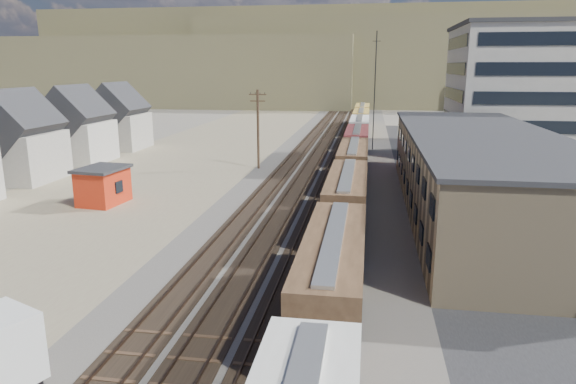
# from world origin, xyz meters

# --- Properties ---
(ground) EXTENTS (300.00, 300.00, 0.00)m
(ground) POSITION_xyz_m (0.00, 0.00, 0.00)
(ground) COLOR #6B6356
(ground) RESTS_ON ground
(ballast_bed) EXTENTS (18.00, 200.00, 0.06)m
(ballast_bed) POSITION_xyz_m (0.00, 50.00, 0.03)
(ballast_bed) COLOR #4C4742
(ballast_bed) RESTS_ON ground
(dirt_yard) EXTENTS (24.00, 180.00, 0.03)m
(dirt_yard) POSITION_xyz_m (-20.00, 40.00, 0.01)
(dirt_yard) COLOR #817059
(dirt_yard) RESTS_ON ground
(asphalt_lot) EXTENTS (26.00, 120.00, 0.04)m
(asphalt_lot) POSITION_xyz_m (22.00, 35.00, 0.02)
(asphalt_lot) COLOR #232326
(asphalt_lot) RESTS_ON ground
(rail_tracks) EXTENTS (11.40, 200.00, 0.24)m
(rail_tracks) POSITION_xyz_m (-0.55, 50.00, 0.11)
(rail_tracks) COLOR black
(rail_tracks) RESTS_ON ground
(freight_train) EXTENTS (3.00, 119.74, 4.46)m
(freight_train) POSITION_xyz_m (3.80, 40.61, 2.79)
(freight_train) COLOR black
(freight_train) RESTS_ON ground
(warehouse) EXTENTS (12.40, 40.40, 7.25)m
(warehouse) POSITION_xyz_m (14.98, 25.00, 3.65)
(warehouse) COLOR tan
(warehouse) RESTS_ON ground
(office_tower) EXTENTS (22.60, 18.60, 18.45)m
(office_tower) POSITION_xyz_m (27.95, 54.95, 9.26)
(office_tower) COLOR #9E998E
(office_tower) RESTS_ON ground
(utility_pole_north) EXTENTS (2.20, 0.32, 10.00)m
(utility_pole_north) POSITION_xyz_m (-8.50, 42.00, 5.30)
(utility_pole_north) COLOR #382619
(utility_pole_north) RESTS_ON ground
(radio_mast) EXTENTS (1.20, 0.16, 18.00)m
(radio_mast) POSITION_xyz_m (6.00, 60.00, 9.12)
(radio_mast) COLOR black
(radio_mast) RESTS_ON ground
(hills_north) EXTENTS (265.00, 80.00, 32.00)m
(hills_north) POSITION_xyz_m (0.17, 167.92, 14.10)
(hills_north) COLOR brown
(hills_north) RESTS_ON ground
(maintenance_shed) EXTENTS (4.28, 5.26, 3.57)m
(maintenance_shed) POSITION_xyz_m (-19.41, 22.70, 1.83)
(maintenance_shed) COLOR red
(maintenance_shed) RESTS_ON ground
(parked_car_red) EXTENTS (3.57, 4.11, 1.34)m
(parked_car_red) POSITION_xyz_m (16.19, 6.51, 0.67)
(parked_car_red) COLOR #A92C0F
(parked_car_red) RESTS_ON ground
(parked_car_blue) EXTENTS (6.27, 5.16, 1.59)m
(parked_car_blue) POSITION_xyz_m (25.88, 43.85, 0.80)
(parked_car_blue) COLOR navy
(parked_car_blue) RESTS_ON ground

